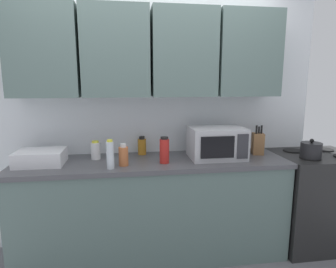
{
  "coord_description": "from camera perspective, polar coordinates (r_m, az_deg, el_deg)",
  "views": [
    {
      "loc": [
        -0.22,
        -2.73,
        1.58
      ],
      "look_at": [
        0.14,
        -0.25,
        1.12
      ],
      "focal_mm": 30.59,
      "sensor_mm": 36.0,
      "label": 1
    }
  ],
  "objects": [
    {
      "name": "dish_rack",
      "position": [
        2.61,
        -24.04,
        -4.27
      ],
      "size": [
        0.38,
        0.3,
        0.12
      ],
      "primitive_type": "cube",
      "color": "silver",
      "rests_on": "counter_run"
    },
    {
      "name": "kettle",
      "position": [
        2.85,
        26.61,
        -2.86
      ],
      "size": [
        0.18,
        0.18,
        0.17
      ],
      "color": "black",
      "rests_on": "stove_range"
    },
    {
      "name": "bottle_clear_tall",
      "position": [
        2.3,
        -11.44,
        -4.06
      ],
      "size": [
        0.06,
        0.06,
        0.23
      ],
      "color": "silver",
      "rests_on": "counter_run"
    },
    {
      "name": "microwave",
      "position": [
        2.61,
        9.63,
        -1.71
      ],
      "size": [
        0.48,
        0.37,
        0.28
      ],
      "color": "#B7B7BC",
      "rests_on": "counter_run"
    },
    {
      "name": "counter_run",
      "position": [
        2.69,
        -2.99,
        -14.45
      ],
      "size": [
        2.38,
        0.63,
        0.9
      ],
      "color": "slate",
      "rests_on": "ground_plane"
    },
    {
      "name": "bottle_white_jar",
      "position": [
        2.62,
        -14.23,
        -3.19
      ],
      "size": [
        0.08,
        0.08,
        0.17
      ],
      "color": "white",
      "rests_on": "counter_run"
    },
    {
      "name": "bottle_amber_vinegar",
      "position": [
        2.71,
        -5.21,
        -2.41
      ],
      "size": [
        0.08,
        0.08,
        0.17
      ],
      "color": "#AD701E",
      "rests_on": "counter_run"
    },
    {
      "name": "stove_range",
      "position": [
        3.21,
        26.94,
        -11.38
      ],
      "size": [
        0.76,
        0.64,
        0.91
      ],
      "color": "black",
      "rests_on": "ground_plane"
    },
    {
      "name": "wall_back_with_cabinets",
      "position": [
        2.67,
        -3.69,
        10.27
      ],
      "size": [
        3.25,
        0.38,
        2.6
      ],
      "color": "white",
      "rests_on": "ground_plane"
    },
    {
      "name": "bottle_spice_jar",
      "position": [
        2.37,
        -8.86,
        -4.3
      ],
      "size": [
        0.08,
        0.08,
        0.18
      ],
      "color": "#BC6638",
      "rests_on": "counter_run"
    },
    {
      "name": "knife_block",
      "position": [
        2.84,
        17.45,
        -1.78
      ],
      "size": [
        0.13,
        0.14,
        0.28
      ],
      "color": "brown",
      "rests_on": "counter_run"
    },
    {
      "name": "bottle_red_sauce",
      "position": [
        2.41,
        -0.73,
        -3.28
      ],
      "size": [
        0.08,
        0.08,
        0.23
      ],
      "color": "red",
      "rests_on": "counter_run"
    }
  ]
}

